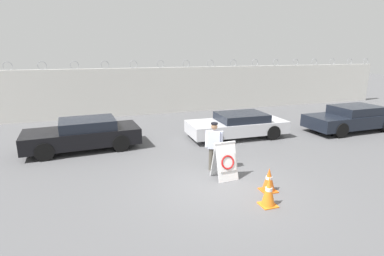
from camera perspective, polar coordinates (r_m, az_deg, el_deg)
ground_plane at (r=9.16m, az=5.24°, el=-10.98°), size 90.00×90.00×0.00m
perimeter_wall at (r=19.16m, az=-8.36°, el=6.93°), size 36.00×0.30×3.39m
barricade_sign at (r=9.49m, az=6.34°, el=-6.21°), size 0.73×0.71×1.19m
security_guard at (r=10.01m, az=4.21°, el=-3.14°), size 0.57×0.55×1.65m
traffic_cone_near at (r=8.17m, az=14.41°, el=-11.61°), size 0.42×0.42×0.81m
traffic_cone_mid at (r=8.98m, az=14.43°, el=-9.52°), size 0.44×0.44×0.70m
parked_car_front_coupe at (r=12.98m, az=-19.93°, el=-1.10°), size 4.59×2.16×1.25m
parked_car_rear_sedan at (r=14.10m, az=8.67°, el=0.59°), size 4.58×2.03×1.14m
parked_car_far_side at (r=17.13m, az=28.19°, el=1.68°), size 4.78×1.98×1.27m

